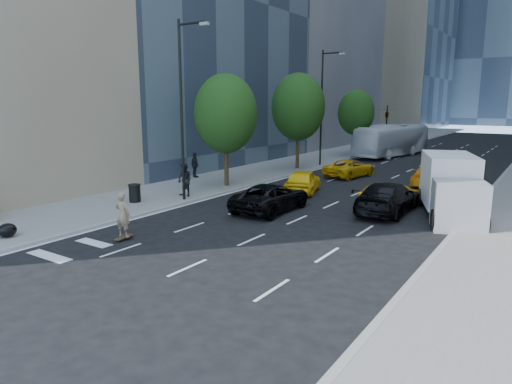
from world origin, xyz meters
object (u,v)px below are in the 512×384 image
Objects in this scene: black_sedan_mercedes at (388,197)px; box_truck at (451,186)px; black_sedan_lincoln at (271,197)px; city_bus at (392,140)px; skateboarder at (123,218)px; trash_can at (135,194)px.

black_sedan_mercedes is 0.82× the size of box_truck.
city_bus is (-2.50, 28.65, 0.95)m from black_sedan_lincoln.
skateboarder is at bearing 53.67° from black_sedan_mercedes.
black_sedan_mercedes is 5.76× the size of trash_can.
city_bus reaches higher than skateboarder.
black_sedan_lincoln is 28.77m from city_bus.
black_sedan_mercedes is at bearing -134.01° from skateboarder.
city_bus is at bearing 93.42° from box_truck.
black_sedan_mercedes is at bearing -151.41° from black_sedan_lincoln.
skateboarder reaches higher than black_sedan_mercedes.
black_sedan_lincoln is 6.13m from black_sedan_mercedes.
box_truck is 7.03× the size of trash_can.
black_sedan_lincoln is at bearing 22.95° from trash_can.
city_bus is at bearing -74.34° from black_sedan_mercedes.
trash_can is at bearing -175.85° from box_truck.
city_bus reaches higher than black_sedan_lincoln.
black_sedan_mercedes reaches higher than black_sedan_lincoln.
city_bus reaches higher than black_sedan_mercedes.
skateboarder is 36.62m from city_bus.
city_bus is 12.41× the size of trash_can.
black_sedan_lincoln is 5.40× the size of trash_can.
black_sedan_lincoln is 0.94× the size of black_sedan_mercedes.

